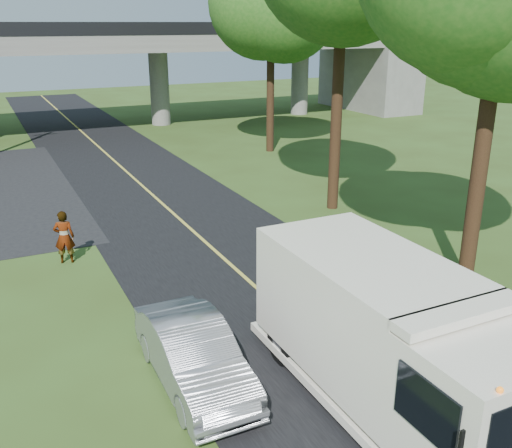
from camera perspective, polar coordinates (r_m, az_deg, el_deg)
ground at (r=13.88m, az=6.64°, el=-12.16°), size 120.00×120.00×0.00m
road at (r=22.12m, az=-7.37°, el=0.21°), size 7.00×90.00×0.02m
lane_line at (r=22.11m, az=-7.38°, el=0.26°), size 0.12×90.00×0.01m
overpass at (r=42.44m, az=-17.80°, el=14.96°), size 54.00×10.00×7.30m
tree_right_far at (r=33.63m, az=1.99°, el=21.27°), size 5.77×5.67×10.99m
step_van at (r=11.40m, az=13.19°, el=-10.77°), size 2.64×7.03×2.95m
silver_sedan at (r=12.30m, az=-6.24°, el=-12.87°), size 1.48×4.21×1.39m
pedestrian at (r=18.98m, az=-18.63°, el=-1.24°), size 0.72×0.56×1.73m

